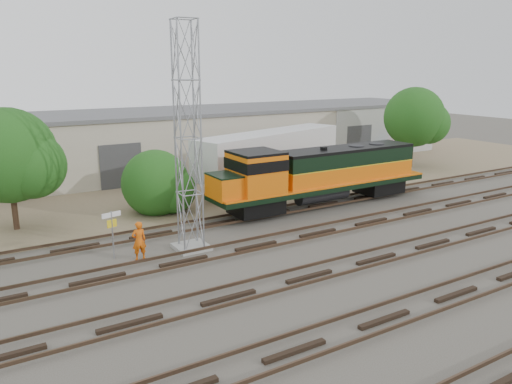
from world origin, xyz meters
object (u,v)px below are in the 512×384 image
locomotive (320,174)px  signal_tower (188,143)px  semi_trailer (273,152)px  worker (139,241)px

locomotive → signal_tower: bearing=-164.3°
semi_trailer → locomotive: bearing=-112.6°
signal_tower → semi_trailer: 14.78m
signal_tower → worker: size_ratio=5.85×
worker → semi_trailer: 16.83m
signal_tower → semi_trailer: signal_tower is taller
locomotive → signal_tower: (-10.51, -2.96, 3.19)m
locomotive → semi_trailer: 6.48m
signal_tower → worker: signal_tower is taller
semi_trailer → worker: bearing=-163.1°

